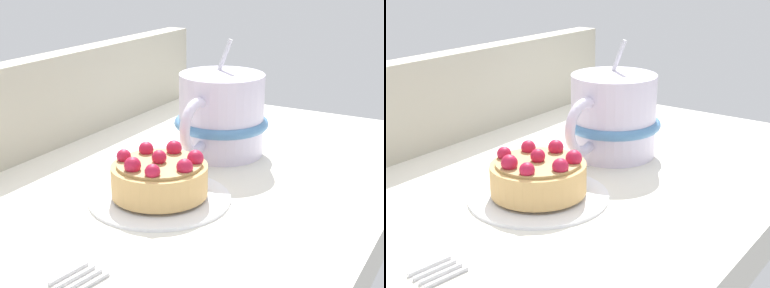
# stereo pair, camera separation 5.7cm
# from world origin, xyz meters

# --- Properties ---
(ground_plane) EXTENTS (0.65, 0.40, 0.04)m
(ground_plane) POSITION_xyz_m (0.00, 0.00, -0.02)
(ground_plane) COLOR silver
(window_rail_back) EXTENTS (0.63, 0.03, 0.11)m
(window_rail_back) POSITION_xyz_m (0.00, 0.19, 0.05)
(window_rail_back) COLOR #B2AD99
(window_rail_back) RESTS_ON ground_plane
(dessert_plate) EXTENTS (0.13, 0.13, 0.01)m
(dessert_plate) POSITION_xyz_m (-0.05, -0.01, 0.00)
(dessert_plate) COLOR white
(dessert_plate) RESTS_ON ground_plane
(raspberry_tart) EXTENTS (0.09, 0.09, 0.04)m
(raspberry_tart) POSITION_xyz_m (-0.05, -0.01, 0.02)
(raspberry_tart) COLOR tan
(raspberry_tart) RESTS_ON dessert_plate
(coffee_mug) EXTENTS (0.14, 0.11, 0.13)m
(coffee_mug) POSITION_xyz_m (0.10, 0.00, 0.04)
(coffee_mug) COLOR silver
(coffee_mug) RESTS_ON ground_plane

